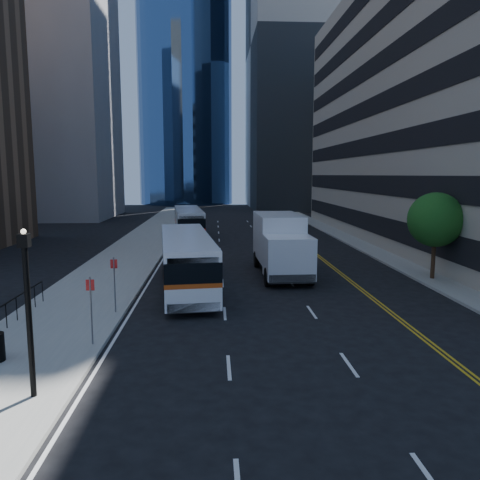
{
  "coord_description": "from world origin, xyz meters",
  "views": [
    {
      "loc": [
        -3.93,
        -18.59,
        6.27
      ],
      "look_at": [
        -2.58,
        6.1,
        2.8
      ],
      "focal_mm": 35.0,
      "sensor_mm": 36.0,
      "label": 1
    }
  ],
  "objects_px": {
    "street_tree": "(435,220)",
    "box_truck": "(281,244)",
    "lamp_post": "(28,306)",
    "bus_rear": "(188,222)",
    "bus_front": "(186,259)"
  },
  "relations": [
    {
      "from": "street_tree",
      "to": "box_truck",
      "type": "distance_m",
      "value": 9.22
    },
    {
      "from": "lamp_post",
      "to": "box_truck",
      "type": "bearing_deg",
      "value": 60.37
    },
    {
      "from": "street_tree",
      "to": "box_truck",
      "type": "height_order",
      "value": "street_tree"
    },
    {
      "from": "bus_rear",
      "to": "lamp_post",
      "type": "bearing_deg",
      "value": -100.24
    },
    {
      "from": "bus_front",
      "to": "box_truck",
      "type": "distance_m",
      "value": 6.6
    },
    {
      "from": "lamp_post",
      "to": "street_tree",
      "type": "bearing_deg",
      "value": 37.87
    },
    {
      "from": "lamp_post",
      "to": "bus_rear",
      "type": "relative_size",
      "value": 0.4
    },
    {
      "from": "bus_front",
      "to": "box_truck",
      "type": "xyz_separation_m",
      "value": [
        5.71,
        3.3,
        0.34
      ]
    },
    {
      "from": "bus_rear",
      "to": "box_truck",
      "type": "bearing_deg",
      "value": -75.32
    },
    {
      "from": "lamp_post",
      "to": "box_truck",
      "type": "relative_size",
      "value": 0.58
    },
    {
      "from": "street_tree",
      "to": "bus_front",
      "type": "height_order",
      "value": "street_tree"
    },
    {
      "from": "bus_rear",
      "to": "box_truck",
      "type": "relative_size",
      "value": 1.45
    },
    {
      "from": "street_tree",
      "to": "bus_rear",
      "type": "bearing_deg",
      "value": 127.95
    },
    {
      "from": "box_truck",
      "to": "bus_rear",
      "type": "bearing_deg",
      "value": 109.49
    },
    {
      "from": "lamp_post",
      "to": "box_truck",
      "type": "xyz_separation_m",
      "value": [
        9.2,
        16.17,
        -0.75
      ]
    }
  ]
}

